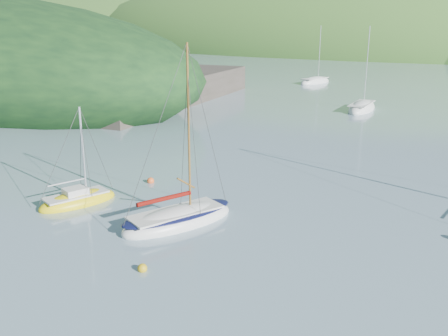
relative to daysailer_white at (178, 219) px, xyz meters
The scene contains 6 objects.
ground 3.86m from the daysailer_white, 65.08° to the right, with size 700.00×700.00×0.00m, color gray.
daysailer_white is the anchor object (origin of this frame).
sailboat_yellow 7.01m from the daysailer_white, behind, with size 3.17×5.16×6.40m.
distant_sloop_a 39.87m from the daysailer_white, 94.80° to the left, with size 3.33×7.76×10.78m.
distant_sloop_c 63.92m from the daysailer_white, 107.14° to the left, with size 4.01×7.67×10.43m.
mooring_buoys 4.14m from the daysailer_white, 38.53° to the left, with size 19.55×11.70×0.49m.
Camera 1 is at (14.44, -16.08, 10.75)m, focal length 40.00 mm.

